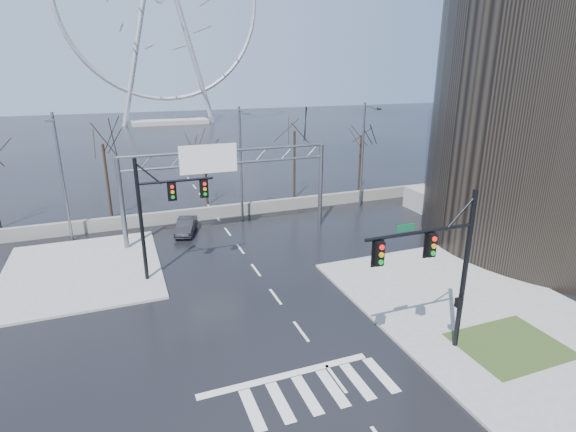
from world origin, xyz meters
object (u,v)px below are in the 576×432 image
signal_mast_near (443,261)px  ferris_wheel (161,7)px  sign_gantry (223,174)px  signal_mast_far (159,207)px  car (186,226)px

signal_mast_near → ferris_wheel: ferris_wheel is taller
sign_gantry → ferris_wheel: size_ratio=0.32×
signal_mast_far → car: signal_mast_far is taller
signal_mast_near → signal_mast_far: 17.03m
ferris_wheel → sign_gantry: bearing=-93.8°
signal_mast_far → sign_gantry: 8.14m
car → signal_mast_near: bearing=-50.1°
signal_mast_far → ferris_wheel: bearing=82.8°
ferris_wheel → car: 82.55m
ferris_wheel → car: size_ratio=13.13×
sign_gantry → ferris_wheel: 82.91m
signal_mast_near → signal_mast_far: same height
signal_mast_near → car: 22.97m
signal_mast_near → ferris_wheel: size_ratio=0.16×
signal_mast_far → ferris_wheel: ferris_wheel is taller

